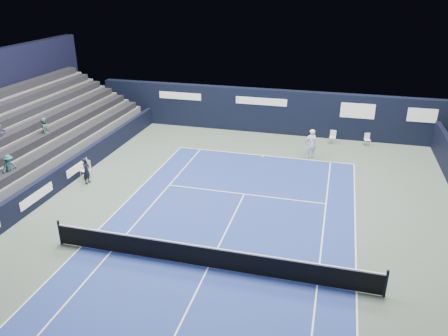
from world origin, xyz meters
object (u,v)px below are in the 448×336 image
Objects in this scene: folding_chair_back_a at (333,135)px; tennis_player at (311,144)px; folding_chair_back_b at (367,138)px; tennis_net at (208,256)px; line_judge_chair at (86,168)px.

tennis_player reaches higher than folding_chair_back_a.
folding_chair_back_a is 2.23m from folding_chair_back_b.
folding_chair_back_b is at bearing 67.90° from tennis_net.
tennis_player reaches higher than folding_chair_back_b.
line_judge_chair is at bearing -152.15° from tennis_player.
tennis_player is at bearing -107.81° from folding_chair_back_a.
folding_chair_back_a reaches higher than folding_chair_back_b.
tennis_net is at bearing -22.51° from line_judge_chair.
line_judge_chair is at bearing 145.31° from tennis_net.
folding_chair_back_b is at bearing 42.80° from tennis_player.
line_judge_chair is at bearing -161.93° from folding_chair_back_b.
line_judge_chair is 13.24m from tennis_player.
tennis_player is at bearing 76.96° from tennis_net.
folding_chair_back_a is 15.87m from tennis_net.
line_judge_chair is at bearing -140.21° from folding_chair_back_a.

